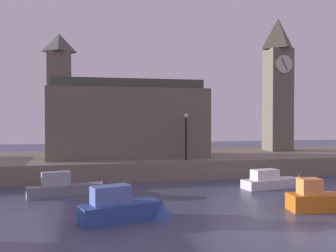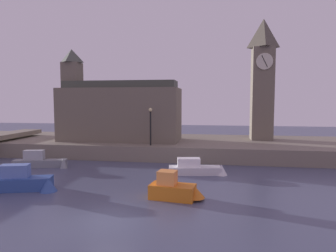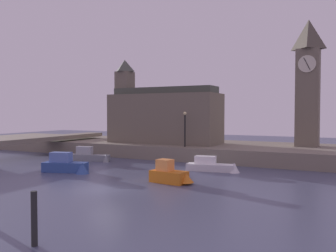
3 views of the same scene
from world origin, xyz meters
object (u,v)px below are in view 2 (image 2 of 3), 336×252
at_px(parliament_hall, 117,111).
at_px(clock_tower, 262,78).
at_px(boat_patrol_orange, 176,189).
at_px(boat_tour_blue, 25,181).
at_px(boat_cruiser_grey, 43,162).
at_px(boat_ferry_white, 200,169).
at_px(streetlamp, 150,122).

bearing_deg(parliament_hall, clock_tower, 10.49).
relative_size(boat_patrol_orange, boat_tour_blue, 0.75).
bearing_deg(parliament_hall, boat_patrol_orange, -59.67).
height_order(boat_cruiser_grey, boat_ferry_white, boat_cruiser_grey).
relative_size(boat_cruiser_grey, boat_ferry_white, 1.03).
distance_m(parliament_hall, streetlamp, 5.86).
distance_m(streetlamp, boat_cruiser_grey, 10.51).
height_order(boat_ferry_white, boat_tour_blue, boat_tour_blue).
height_order(streetlamp, boat_patrol_orange, streetlamp).
bearing_deg(boat_ferry_white, clock_tower, 61.08).
bearing_deg(boat_tour_blue, boat_ferry_white, 28.97).
bearing_deg(clock_tower, parliament_hall, -169.51).
xyz_separation_m(boat_cruiser_grey, boat_tour_blue, (2.79, -6.60, 0.10)).
distance_m(parliament_hall, boat_ferry_white, 13.70).
distance_m(clock_tower, boat_ferry_white, 15.40).
height_order(clock_tower, boat_cruiser_grey, clock_tower).
relative_size(parliament_hall, streetlamp, 3.57).
bearing_deg(clock_tower, boat_tour_blue, -134.78).
distance_m(streetlamp, boat_tour_blue, 13.17).
bearing_deg(boat_patrol_orange, clock_tower, 67.32).
relative_size(parliament_hall, boat_tour_blue, 2.88).
xyz_separation_m(streetlamp, boat_patrol_orange, (4.06, -11.43, -3.25)).
xyz_separation_m(streetlamp, boat_ferry_white, (5.18, -5.04, -3.40)).
relative_size(clock_tower, boat_patrol_orange, 3.92).
height_order(boat_ferry_white, boat_patrol_orange, boat_patrol_orange).
relative_size(clock_tower, boat_ferry_white, 2.72).
relative_size(streetlamp, boat_tour_blue, 0.81).
height_order(parliament_hall, boat_tour_blue, parliament_hall).
distance_m(streetlamp, boat_ferry_white, 7.99).
distance_m(boat_ferry_white, boat_patrol_orange, 6.49).
xyz_separation_m(parliament_hall, boat_patrol_orange, (8.70, -14.87, -4.23)).
bearing_deg(boat_patrol_orange, boat_ferry_white, 80.02).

